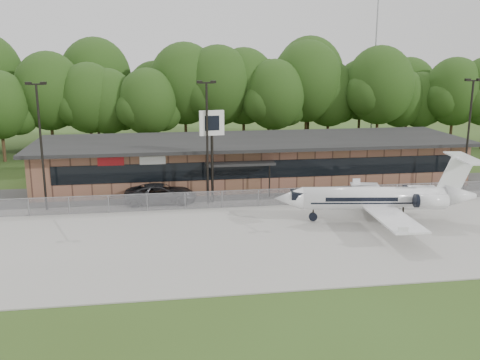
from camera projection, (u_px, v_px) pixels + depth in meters
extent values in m
plane|color=#354819|center=(325.00, 282.00, 29.67)|extent=(160.00, 160.00, 0.00)
cube|color=#9E9B93|center=(290.00, 234.00, 37.35)|extent=(64.00, 18.00, 0.08)
cube|color=#383835|center=(260.00, 193.00, 48.41)|extent=(50.00, 9.00, 0.06)
cube|color=brown|center=(252.00, 161.00, 52.28)|extent=(40.00, 10.00, 4.00)
cube|color=black|center=(261.00, 169.00, 47.38)|extent=(36.00, 0.08, 1.60)
cube|color=black|center=(253.00, 141.00, 51.30)|extent=(41.00, 11.50, 0.30)
cube|color=black|center=(240.00, 164.00, 46.37)|extent=(6.00, 1.60, 0.20)
cube|color=#A61419|center=(111.00, 162.00, 45.21)|extent=(2.20, 0.06, 0.70)
cube|color=silver|center=(153.00, 160.00, 45.72)|extent=(2.20, 0.06, 0.70)
cube|color=gray|center=(270.00, 198.00, 43.92)|extent=(46.00, 0.03, 1.50)
cube|color=gray|center=(270.00, 189.00, 43.74)|extent=(46.00, 0.04, 0.04)
cylinder|color=gray|center=(375.00, 52.00, 76.11)|extent=(0.20, 0.20, 25.00)
cylinder|color=black|center=(42.00, 150.00, 41.76)|extent=(0.18, 0.18, 10.00)
cube|color=black|center=(36.00, 84.00, 40.58)|extent=(1.20, 0.12, 0.12)
cube|color=black|center=(28.00, 83.00, 40.49)|extent=(0.45, 0.30, 0.22)
cube|color=black|center=(43.00, 83.00, 40.65)|extent=(0.45, 0.30, 0.22)
cylinder|color=black|center=(207.00, 145.00, 43.64)|extent=(0.18, 0.18, 10.00)
cube|color=black|center=(206.00, 83.00, 42.47)|extent=(1.20, 0.12, 0.12)
cube|color=black|center=(199.00, 82.00, 42.37)|extent=(0.45, 0.30, 0.22)
cube|color=black|center=(213.00, 82.00, 42.53)|extent=(0.45, 0.30, 0.22)
cylinder|color=black|center=(468.00, 139.00, 46.98)|extent=(0.18, 0.18, 10.00)
cube|color=black|center=(474.00, 81.00, 45.80)|extent=(1.20, 0.12, 0.12)
cube|color=black|center=(468.00, 80.00, 45.71)|extent=(0.45, 0.30, 0.22)
cube|color=black|center=(480.00, 80.00, 45.87)|extent=(0.45, 0.30, 0.22)
cylinder|color=white|center=(373.00, 199.00, 39.63)|extent=(10.70, 3.14, 1.69)
cone|color=white|center=(288.00, 199.00, 39.56)|extent=(2.33, 1.97, 1.69)
cone|color=white|center=(460.00, 197.00, 39.66)|extent=(2.54, 2.00, 1.69)
cube|color=white|center=(394.00, 220.00, 36.35)|extent=(3.18, 6.60, 0.13)
cube|color=white|center=(368.00, 193.00, 43.14)|extent=(3.18, 6.60, 0.13)
cylinder|color=white|center=(431.00, 202.00, 38.35)|extent=(2.44, 1.26, 0.95)
cylinder|color=white|center=(418.00, 192.00, 40.92)|extent=(2.44, 1.26, 0.95)
cube|color=white|center=(455.00, 177.00, 39.30)|extent=(2.59, 0.51, 3.18)
cube|color=white|center=(465.00, 159.00, 38.99)|extent=(2.03, 5.01, 0.11)
cube|color=black|center=(298.00, 196.00, 39.50)|extent=(1.22, 1.40, 0.53)
cube|color=black|center=(397.00, 217.00, 39.98)|extent=(1.19, 2.63, 0.74)
cylinder|color=black|center=(313.00, 218.00, 39.91)|extent=(0.72, 0.72, 0.23)
imported|color=#343437|center=(161.00, 194.00, 44.86)|extent=(6.06, 2.90, 1.67)
cylinder|color=black|center=(212.00, 160.00, 44.29)|extent=(0.25, 0.25, 7.45)
cube|color=silver|center=(212.00, 123.00, 43.58)|extent=(2.06, 0.50, 2.05)
cube|color=black|center=(212.00, 123.00, 43.46)|extent=(1.20, 0.20, 1.21)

